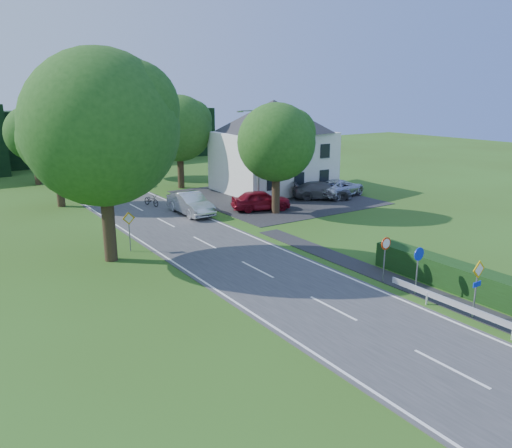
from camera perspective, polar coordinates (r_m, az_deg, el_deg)
road at (r=28.59m, az=-2.12°, el=-4.09°), size 7.00×80.00×0.04m
parking_pad at (r=45.48m, az=2.12°, el=3.08°), size 14.00×16.00×0.04m
line_edge_left at (r=27.11m, az=-7.99°, el=-5.25°), size 0.12×80.00×0.01m
line_edge_right at (r=30.32m, az=3.12°, el=-2.93°), size 0.12×80.00×0.01m
line_centre at (r=28.58m, az=-2.12°, el=-4.04°), size 0.12×80.00×0.01m
tree_main at (r=28.45m, az=-17.03°, el=7.19°), size 9.40×9.40×11.64m
tree_left_far at (r=44.28m, az=-21.84°, el=7.31°), size 7.00×7.00×8.58m
tree_right_far at (r=49.98m, az=-8.72°, el=9.23°), size 7.40×7.40×9.09m
tree_left_back at (r=56.12m, az=-24.01°, el=8.21°), size 6.60×6.60×8.07m
tree_right_back at (r=57.00m, az=-13.10°, el=8.92°), size 6.20×6.20×7.56m
tree_right_mid at (r=38.75m, az=2.32°, el=7.42°), size 7.00×7.00×8.58m
treeline_right at (r=72.74m, az=-16.20°, el=9.71°), size 30.00×5.00×7.00m
house_white at (r=48.38m, az=2.01°, el=9.04°), size 10.60×8.40×8.60m
streetlight at (r=40.11m, az=0.12°, el=7.93°), size 2.03×0.18×8.00m
sign_priority_right at (r=22.77m, az=23.98°, el=-5.72°), size 0.78×0.09×2.59m
sign_roundabout at (r=24.40m, az=18.04°, el=-4.11°), size 0.64×0.08×2.37m
sign_speed_limit at (r=25.57m, az=14.58°, el=-2.76°), size 0.64×0.11×2.37m
sign_priority_left at (r=30.59m, az=-14.32°, el=0.04°), size 0.78×0.09×2.44m
moving_car at (r=39.17m, az=-7.49°, el=2.34°), size 1.83×5.20×1.71m
motorcycle at (r=42.71m, az=-11.87°, el=2.70°), size 1.07×2.00×1.00m
parked_car_red at (r=40.29m, az=0.57°, el=2.76°), size 5.12×3.28×1.62m
parked_car_grey at (r=44.96m, az=7.59°, el=3.83°), size 5.60×4.52×1.52m
parked_car_silver_b at (r=46.33m, az=9.49°, el=4.11°), size 6.03×3.73×1.56m
parasol at (r=45.51m, az=0.63°, el=4.51°), size 2.49×2.53×2.17m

